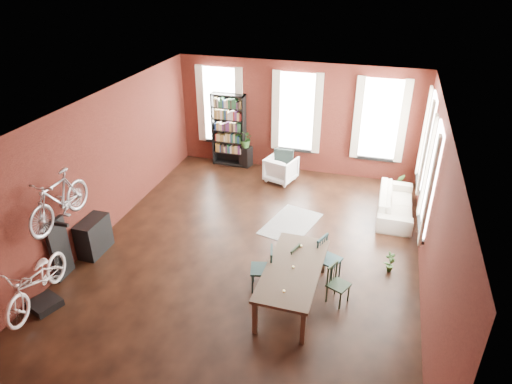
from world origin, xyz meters
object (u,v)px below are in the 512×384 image
at_px(dining_chair_a, 262,269).
at_px(bicycle_floor, 31,261).
at_px(dining_chair_d, 329,259).
at_px(plant_stand, 246,156).
at_px(dining_chair_c, 338,285).
at_px(bookshelf, 229,130).
at_px(console_table, 94,236).
at_px(dining_chair_b, 288,262).
at_px(white_armchair, 281,168).
at_px(bike_trainer, 45,304).
at_px(cream_sofa, 396,200).
at_px(dining_table, 292,284).

distance_m(dining_chair_a, bicycle_floor, 4.12).
bearing_deg(dining_chair_d, plant_stand, 57.01).
relative_size(dining_chair_c, plant_stand, 1.24).
bearing_deg(bookshelf, console_table, -103.83).
xyz_separation_m(dining_chair_b, bookshelf, (-2.94, 4.92, 0.70)).
bearing_deg(dining_chair_d, bookshelf, 61.13).
bearing_deg(dining_chair_b, dining_chair_d, 124.71).
bearing_deg(bicycle_floor, dining_chair_c, 10.34).
height_order(white_armchair, bike_trainer, white_armchair).
bearing_deg(bookshelf, bike_trainer, -99.52).
relative_size(dining_chair_b, cream_sofa, 0.39).
bearing_deg(dining_chair_c, dining_chair_a, 115.94).
xyz_separation_m(white_armchair, cream_sofa, (3.17, -1.03, 0.01)).
xyz_separation_m(dining_chair_d, plant_stand, (-3.20, 4.68, -0.14)).
relative_size(dining_chair_b, bicycle_floor, 0.44).
height_order(cream_sofa, plant_stand, cream_sofa).
bearing_deg(white_armchair, plant_stand, -11.81).
xyz_separation_m(dining_chair_a, bike_trainer, (-3.70, -1.65, -0.39)).
relative_size(bookshelf, cream_sofa, 1.06).
bearing_deg(dining_chair_c, dining_table, 127.88).
bearing_deg(bookshelf, dining_chair_d, -51.51).
distance_m(dining_chair_b, plant_stand, 5.49).
relative_size(dining_chair_b, console_table, 1.01).
height_order(dining_chair_c, bookshelf, bookshelf).
relative_size(bike_trainer, console_table, 0.62).
bearing_deg(dining_chair_c, bicycle_floor, 133.05).
bearing_deg(dining_chair_b, dining_table, 38.12).
bearing_deg(white_armchair, dining_table, 122.27).
xyz_separation_m(cream_sofa, bicycle_floor, (-6.14, -5.32, 0.65)).
bearing_deg(white_armchair, dining_chair_a, 115.38).
distance_m(console_table, plant_stand, 5.50).
xyz_separation_m(dining_chair_b, dining_chair_c, (1.05, -0.40, -0.01)).
distance_m(dining_table, dining_chair_d, 1.01).
relative_size(white_armchair, console_table, 0.99).
distance_m(white_armchair, cream_sofa, 3.34).
relative_size(bookshelf, plant_stand, 3.49).
distance_m(dining_table, white_armchair, 5.04).
bearing_deg(bicycle_floor, dining_chair_a, 16.42).
bearing_deg(console_table, dining_chair_c, -1.38).
distance_m(dining_table, bookshelf, 6.40).
xyz_separation_m(dining_chair_a, dining_chair_d, (1.19, 0.68, -0.01)).
height_order(dining_chair_b, bookshelf, bookshelf).
height_order(dining_chair_a, white_armchair, dining_chair_a).
xyz_separation_m(dining_chair_c, dining_chair_d, (-0.27, 0.65, 0.06)).
bearing_deg(dining_chair_d, dining_chair_c, -134.53).
bearing_deg(cream_sofa, dining_chair_a, 146.45).
distance_m(dining_chair_c, bookshelf, 6.69).
bearing_deg(console_table, cream_sofa, 29.33).
relative_size(bike_trainer, plant_stand, 0.78).
bearing_deg(bicycle_floor, bookshelf, 72.62).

